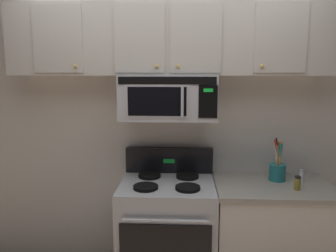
{
  "coord_description": "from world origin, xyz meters",
  "views": [
    {
      "loc": [
        0.13,
        -2.14,
        1.79
      ],
      "look_at": [
        0.0,
        0.49,
        1.35
      ],
      "focal_mm": 35.7,
      "sensor_mm": 36.0,
      "label": 1
    }
  ],
  "objects_px": {
    "stove_range": "(168,233)",
    "spice_jar": "(297,183)",
    "salt_shaker": "(302,176)",
    "utensil_crock_teal": "(278,169)",
    "over_range_microwave": "(168,97)"
  },
  "relations": [
    {
      "from": "spice_jar",
      "to": "stove_range",
      "type": "bearing_deg",
      "value": 173.36
    },
    {
      "from": "stove_range",
      "to": "utensil_crock_teal",
      "type": "xyz_separation_m",
      "value": [
        0.89,
        0.1,
        0.53
      ]
    },
    {
      "from": "salt_shaker",
      "to": "utensil_crock_teal",
      "type": "bearing_deg",
      "value": 175.5
    },
    {
      "from": "stove_range",
      "to": "over_range_microwave",
      "type": "height_order",
      "value": "over_range_microwave"
    },
    {
      "from": "stove_range",
      "to": "utensil_crock_teal",
      "type": "bearing_deg",
      "value": 6.23
    },
    {
      "from": "over_range_microwave",
      "to": "salt_shaker",
      "type": "relative_size",
      "value": 7.73
    },
    {
      "from": "stove_range",
      "to": "salt_shaker",
      "type": "distance_m",
      "value": 1.19
    },
    {
      "from": "utensil_crock_teal",
      "to": "spice_jar",
      "type": "relative_size",
      "value": 3.35
    },
    {
      "from": "over_range_microwave",
      "to": "utensil_crock_teal",
      "type": "distance_m",
      "value": 1.06
    },
    {
      "from": "stove_range",
      "to": "spice_jar",
      "type": "bearing_deg",
      "value": -6.64
    },
    {
      "from": "over_range_microwave",
      "to": "salt_shaker",
      "type": "xyz_separation_m",
      "value": [
        1.08,
        -0.03,
        -0.63
      ]
    },
    {
      "from": "spice_jar",
      "to": "salt_shaker",
      "type": "bearing_deg",
      "value": 63.48
    },
    {
      "from": "salt_shaker",
      "to": "over_range_microwave",
      "type": "bearing_deg",
      "value": 178.2
    },
    {
      "from": "stove_range",
      "to": "spice_jar",
      "type": "relative_size",
      "value": 10.46
    },
    {
      "from": "utensil_crock_teal",
      "to": "spice_jar",
      "type": "distance_m",
      "value": 0.24
    }
  ]
}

